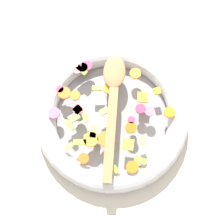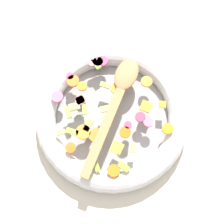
% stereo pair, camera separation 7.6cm
% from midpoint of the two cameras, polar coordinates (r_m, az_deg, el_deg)
% --- Properties ---
extents(ground_plane, '(4.00, 4.00, 0.00)m').
position_cam_midpoint_polar(ground_plane, '(0.81, 2.67, -1.56)').
color(ground_plane, beige).
extents(skillet, '(0.38, 0.38, 0.05)m').
position_cam_midpoint_polar(skillet, '(0.78, 2.74, -1.07)').
color(skillet, gray).
rests_on(skillet, ground_plane).
extents(chopped_vegetables, '(0.30, 0.32, 0.01)m').
position_cam_midpoint_polar(chopped_vegetables, '(0.76, 1.65, 0.50)').
color(chopped_vegetables, orange).
rests_on(chopped_vegetables, skillet).
extents(wooden_spoon, '(0.32, 0.06, 0.01)m').
position_cam_midpoint_polar(wooden_spoon, '(0.75, 3.47, 1.40)').
color(wooden_spoon, '#A87F51').
rests_on(wooden_spoon, chopped_vegetables).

